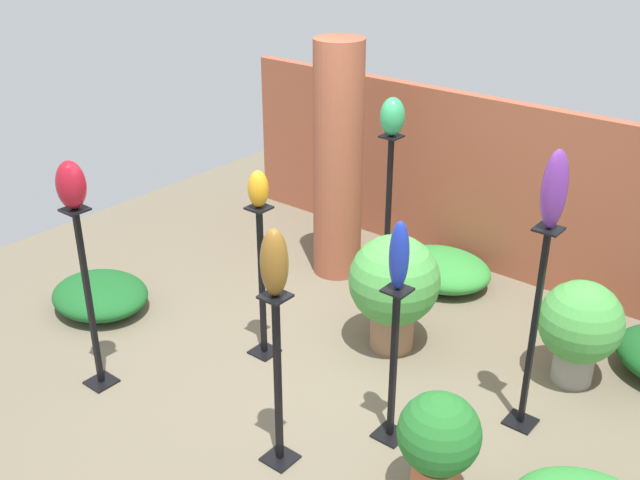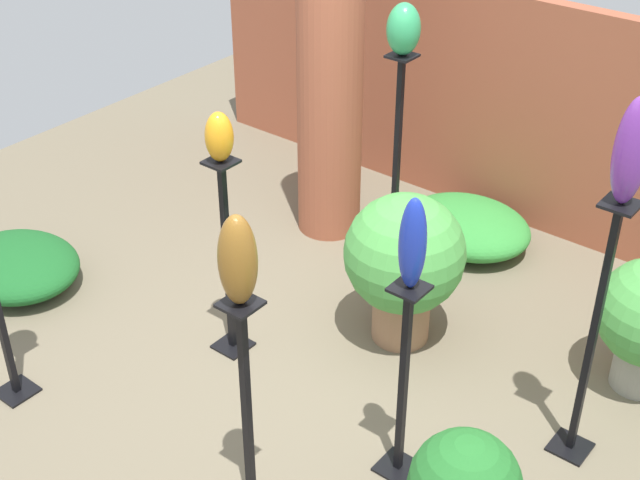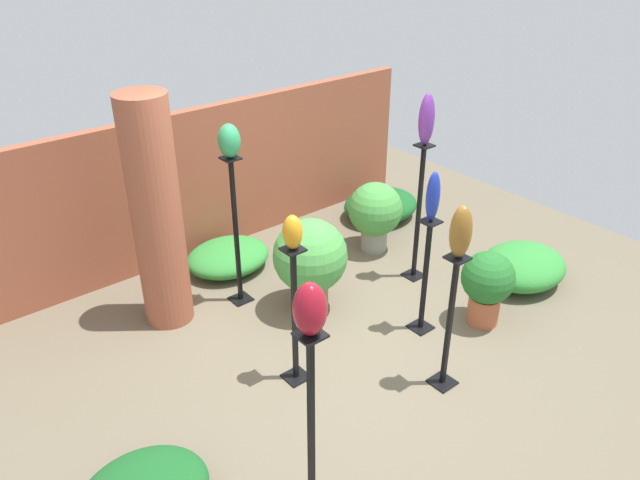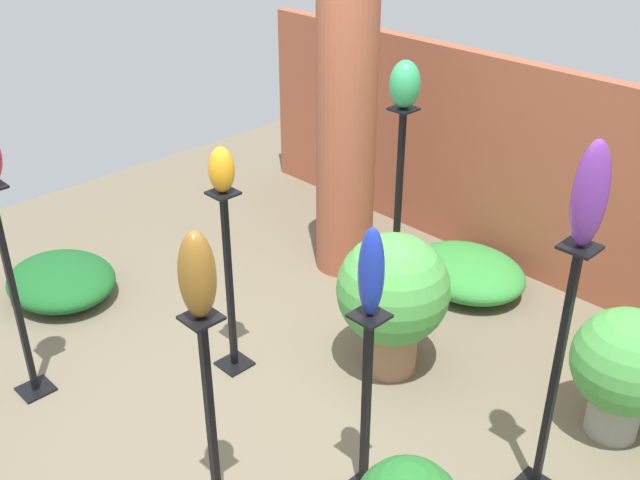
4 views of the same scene
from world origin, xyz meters
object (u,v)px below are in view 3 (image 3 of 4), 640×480
at_px(potted_plant_mid_left, 487,283).
at_px(brick_pillar, 157,215).
at_px(pedestal_jade, 236,238).
at_px(potted_plant_front_right, 375,212).
at_px(art_vase_violet, 427,119).
at_px(art_vase_cobalt, 433,197).
at_px(potted_plant_near_pillar, 310,259).
at_px(art_vase_amber, 293,232).
at_px(art_vase_jade, 229,141).
at_px(pedestal_ruby, 311,432).
at_px(pedestal_bronze, 449,329).
at_px(pedestal_cobalt, 425,281).
at_px(pedestal_amber, 295,322).
at_px(pedestal_violet, 418,219).
at_px(art_vase_bronze, 461,232).
at_px(art_vase_ruby, 310,309).

bearing_deg(potted_plant_mid_left, brick_pillar, 139.21).
relative_size(pedestal_jade, potted_plant_front_right, 1.88).
bearing_deg(art_vase_violet, art_vase_cobalt, -132.60).
height_order(art_vase_cobalt, potted_plant_mid_left, art_vase_cobalt).
bearing_deg(potted_plant_near_pillar, art_vase_violet, -10.41).
xyz_separation_m(art_vase_amber, art_vase_jade, (0.27, 1.29, 0.29)).
distance_m(pedestal_ruby, potted_plant_front_right, 3.54).
bearing_deg(pedestal_bronze, art_vase_violet, 51.49).
height_order(pedestal_cobalt, potted_plant_front_right, pedestal_cobalt).
distance_m(pedestal_jade, art_vase_cobalt, 1.94).
bearing_deg(art_vase_amber, art_vase_cobalt, -8.17).
bearing_deg(potted_plant_mid_left, art_vase_amber, 165.08).
bearing_deg(potted_plant_near_pillar, pedestal_bronze, -83.29).
xyz_separation_m(pedestal_amber, art_vase_amber, (0.00, -0.00, 0.82)).
height_order(art_vase_amber, art_vase_jade, art_vase_jade).
distance_m(art_vase_cobalt, potted_plant_front_right, 1.80).
relative_size(brick_pillar, pedestal_violet, 1.48).
relative_size(brick_pillar, art_vase_violet, 4.38).
bearing_deg(art_vase_bronze, art_vase_amber, 137.62).
bearing_deg(art_vase_bronze, pedestal_violet, 51.49).
distance_m(pedestal_ruby, potted_plant_mid_left, 2.62).
bearing_deg(pedestal_violet, pedestal_ruby, -149.52).
height_order(pedestal_violet, art_vase_violet, art_vase_violet).
bearing_deg(pedestal_bronze, art_vase_bronze, -90.00).
xyz_separation_m(brick_pillar, pedestal_amber, (0.42, -1.47, -0.52)).
xyz_separation_m(brick_pillar, pedestal_bronze, (1.33, -2.31, -0.54)).
xyz_separation_m(pedestal_amber, art_vase_violet, (1.97, 0.49, 1.16)).
bearing_deg(potted_plant_near_pillar, brick_pillar, 146.66).
bearing_deg(pedestal_violet, art_vase_amber, -165.97).
height_order(brick_pillar, pedestal_bronze, brick_pillar).
bearing_deg(pedestal_jade, pedestal_amber, -102.05).
bearing_deg(brick_pillar, pedestal_cobalt, -43.51).
relative_size(pedestal_violet, art_vase_bronze, 3.51).
xyz_separation_m(pedestal_jade, pedestal_violet, (1.70, -0.79, -0.02)).
bearing_deg(pedestal_bronze, pedestal_jade, 106.78).
relative_size(pedestal_cobalt, art_vase_violet, 2.26).
relative_size(pedestal_ruby, art_vase_violet, 2.82).
distance_m(art_vase_violet, art_vase_bronze, 1.72).
relative_size(art_vase_violet, potted_plant_mid_left, 0.67).
height_order(pedestal_bronze, art_vase_jade, art_vase_jade).
bearing_deg(pedestal_bronze, art_vase_ruby, -171.70).
relative_size(pedestal_ruby, art_vase_jade, 4.54).
xyz_separation_m(art_vase_violet, art_vase_cobalt, (-0.63, -0.68, -0.37)).
distance_m(pedestal_bronze, potted_plant_mid_left, 1.02).
relative_size(pedestal_ruby, potted_plant_near_pillar, 1.48).
relative_size(pedestal_bronze, art_vase_ruby, 3.63).
bearing_deg(pedestal_amber, art_vase_cobalt, -8.17).
distance_m(brick_pillar, pedestal_amber, 1.62).
bearing_deg(pedestal_bronze, pedestal_ruby, -171.70).
bearing_deg(pedestal_ruby, pedestal_amber, 57.55).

